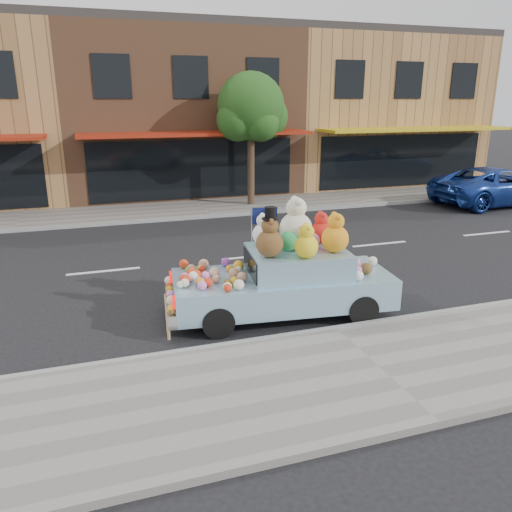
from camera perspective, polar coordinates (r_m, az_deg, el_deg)
name	(u,v)px	position (r m, az deg, el deg)	size (l,w,h in m)	color
ground	(253,257)	(13.85, -0.30, -0.07)	(120.00, 120.00, 0.00)	black
near_sidewalk	(379,370)	(8.38, 13.83, -12.50)	(60.00, 3.00, 0.12)	gray
far_sidewalk	(203,208)	(19.92, -6.08, 5.45)	(60.00, 3.00, 0.12)	gray
near_kerb	(336,330)	(9.52, 9.09, -8.34)	(60.00, 0.12, 0.13)	gray
far_kerb	(212,216)	(18.49, -5.09, 4.56)	(60.00, 0.12, 0.13)	gray
storefront_mid	(176,111)	(24.88, -9.17, 16.04)	(10.00, 9.80, 7.30)	brown
storefront_right	(363,110)	(28.28, 12.08, 16.03)	(10.00, 9.80, 7.30)	#AA7A47
street_tree	(251,112)	(20.07, -0.57, 16.10)	(3.00, 2.70, 5.22)	#38281C
car_blue	(496,186)	(22.98, 25.78, 7.22)	(2.54, 5.51, 1.53)	#1B3A99
art_car	(285,275)	(9.94, 3.28, -2.20)	(4.65, 2.24, 2.33)	black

